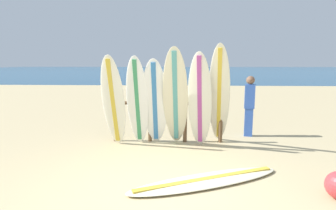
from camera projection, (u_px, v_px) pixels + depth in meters
The scene contains 12 objects.
ground_plane at pixel (161, 200), 3.68m from camera, with size 120.00×120.00×0.00m, color tan.
ocean_water at pixel (179, 70), 60.89m from camera, with size 120.00×80.00×0.01m, color navy.
surfboard_rack at pixel (167, 114), 6.26m from camera, with size 2.57×0.09×1.07m.
surfboard_leaning_far_left at pixel (113, 102), 5.82m from camera, with size 0.57×0.63×2.02m.
surfboard_leaning_left at pixel (137, 101), 5.94m from camera, with size 0.51×0.57×2.00m.
surfboard_leaning_center_left at pixel (155, 102), 5.96m from camera, with size 0.56×0.62×1.95m.
surfboard_leaning_center at pixel (175, 98), 5.82m from camera, with size 0.60×0.92×2.18m.
surfboard_leaning_center_right at pixel (200, 101), 5.76m from camera, with size 0.60×0.62×2.08m.
surfboard_leaning_right at pixel (219, 96), 5.88m from camera, with size 0.63×1.14×2.24m.
surfboard_lying_on_sand at pixel (207, 180), 4.20m from camera, with size 2.58×1.52×0.08m.
beachgoer_standing at pixel (249, 103), 6.71m from camera, with size 0.27×0.21×1.52m.
small_boat_offshore at pixel (208, 75), 33.45m from camera, with size 3.22×1.53×0.71m.
Camera 1 is at (0.25, -3.42, 1.86)m, focal length 28.81 mm.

